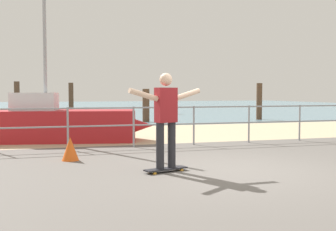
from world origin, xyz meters
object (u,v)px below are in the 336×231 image
object	(u,v)px
skateboard	(166,169)
traffic_cone	(70,149)
sailboat	(63,124)
skateboarder	(166,115)

from	to	relation	value
skateboard	traffic_cone	world-z (taller)	traffic_cone
sailboat	skateboard	world-z (taller)	sailboat
sailboat	skateboarder	xyz separation A→B (m)	(1.51, -5.20, 0.50)
skateboard	skateboarder	distance (m)	0.95
skateboarder	traffic_cone	xyz separation A→B (m)	(-1.52, 1.71, -0.77)
skateboard	skateboarder	size ratio (longest dim) A/B	0.50
sailboat	skateboard	xyz separation A→B (m)	(1.51, -5.20, -0.45)
skateboard	skateboarder	xyz separation A→B (m)	(0.00, -0.00, 0.95)
skateboarder	traffic_cone	distance (m)	2.41
sailboat	traffic_cone	xyz separation A→B (m)	(-0.01, -3.49, -0.27)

